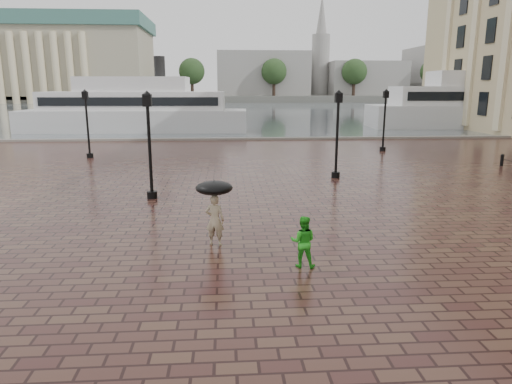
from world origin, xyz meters
TOP-DOWN VIEW (x-y plane):
  - ground at (0.00, 0.00)m, footprint 300.00×300.00m
  - harbour_water at (0.00, 92.00)m, footprint 240.00×240.00m
  - quay_edge at (0.00, 32.00)m, footprint 80.00×0.60m
  - far_shore at (0.00, 160.00)m, footprint 300.00×60.00m
  - museum at (-55.00, 144.61)m, footprint 57.00×32.50m
  - distant_skyline at (48.14, 150.00)m, footprint 102.50×22.00m
  - far_trees at (0.00, 138.00)m, footprint 188.00×8.00m
  - street_lamps at (-1.50, 17.50)m, footprint 21.44×14.44m
  - adult_pedestrian at (-3.16, 3.79)m, footprint 0.65×0.50m
  - child_pedestrian at (-0.80, 1.93)m, footprint 0.78×0.67m
  - ferry_near at (-12.44, 40.96)m, footprint 24.11×6.65m
  - ferry_far at (28.02, 43.44)m, footprint 27.45×7.98m
  - umbrella at (-3.16, 3.79)m, footprint 1.10×1.10m

SIDE VIEW (x-z plane):
  - ground at x=0.00m, z-range 0.00..0.00m
  - harbour_water at x=0.00m, z-range 0.00..0.00m
  - quay_edge at x=0.00m, z-range -0.15..0.15m
  - child_pedestrian at x=-0.80m, z-range 0.00..1.40m
  - adult_pedestrian at x=-3.16m, z-range 0.00..1.57m
  - far_shore at x=0.00m, z-range 0.00..2.00m
  - umbrella at x=-3.16m, z-range 1.22..2.33m
  - street_lamps at x=-1.50m, z-range 0.13..4.53m
  - ferry_near at x=-12.44m, z-range -1.56..6.28m
  - ferry_far at x=28.02m, z-range -1.78..7.13m
  - far_trees at x=0.00m, z-range 2.67..16.17m
  - distant_skyline at x=48.14m, z-range -7.05..25.95m
  - museum at x=-55.00m, z-range 0.91..26.91m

